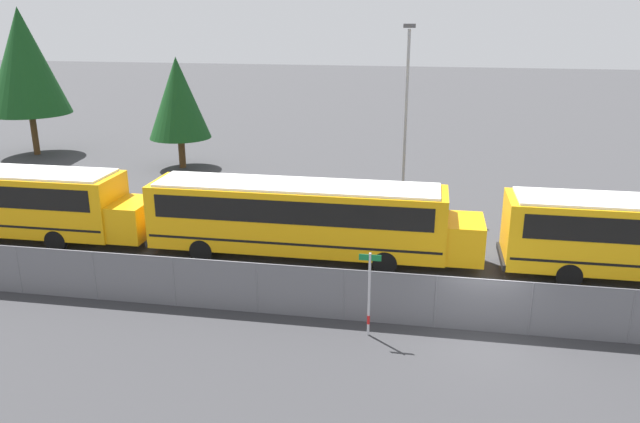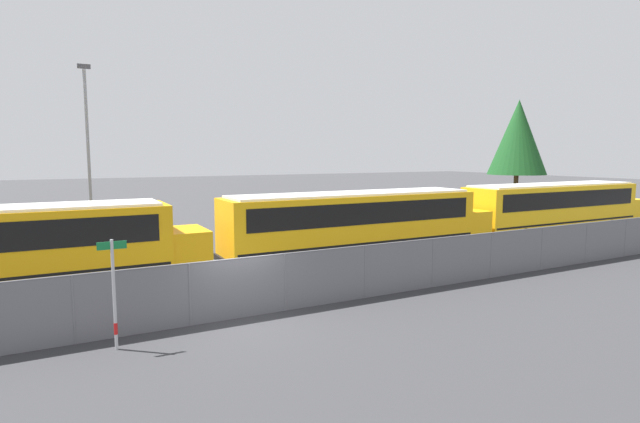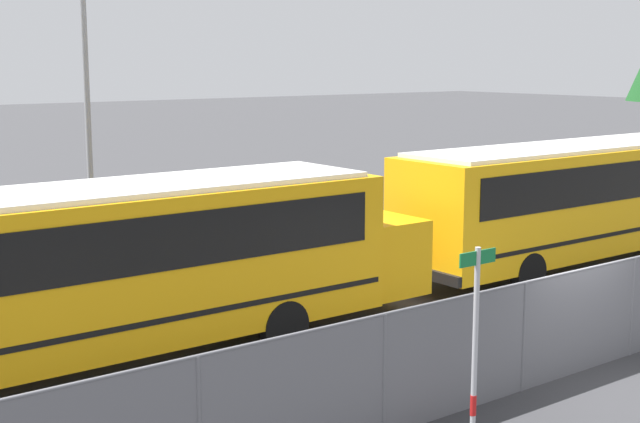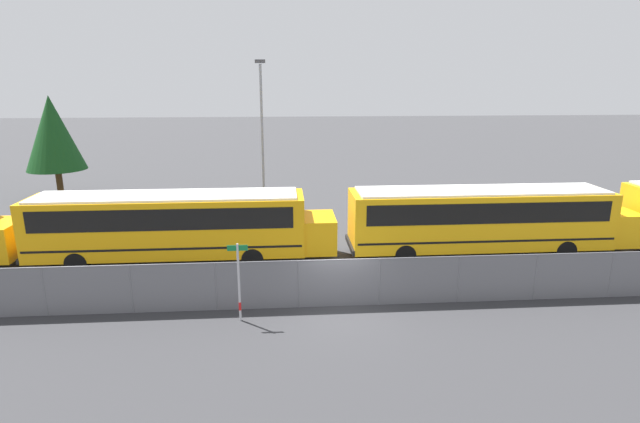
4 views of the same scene
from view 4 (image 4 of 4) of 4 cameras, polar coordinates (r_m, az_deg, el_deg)
The scene contains 8 objects.
ground_plane at distance 19.05m, azimuth 2.19°, elevation -10.74°, with size 200.00×200.00×0.00m, color #38383A.
road_strip at distance 13.93m, azimuth 5.16°, elevation -21.37°, with size 103.24×12.00×0.01m.
fence at distance 18.66m, azimuth 2.22°, elevation -8.10°, with size 69.31×0.07×1.87m.
school_bus_1 at distance 23.71m, azimuth -16.18°, elevation -1.19°, with size 13.88×2.63×3.23m.
school_bus_2 at distance 25.08m, azimuth 18.36°, elevation -0.50°, with size 13.88×2.63×3.23m.
street_sign at distance 17.59m, azimuth -9.26°, elevation -7.78°, with size 0.70×0.09×2.85m.
light_pole at distance 30.76m, azimuth -6.63°, elevation 8.86°, with size 0.60×0.24×9.37m.
tree_2 at distance 39.99m, azimuth -28.21°, elevation 7.88°, with size 3.99×3.99×7.20m.
Camera 4 is at (-2.00, -17.07, 8.21)m, focal length 28.00 mm.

